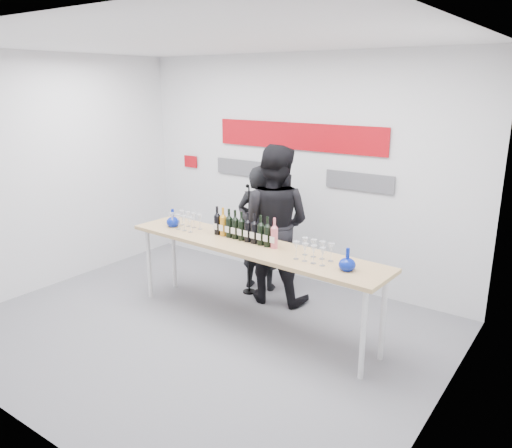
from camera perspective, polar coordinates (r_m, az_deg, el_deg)
name	(u,v)px	position (r m, az deg, el deg)	size (l,w,h in m)	color
ground	(201,330)	(5.64, -6.28, -11.97)	(5.00, 5.00, 0.00)	slate
back_wall	(298,170)	(6.71, 4.78, 6.15)	(5.00, 0.04, 3.00)	silver
signage	(293,147)	(6.66, 4.29, 8.77)	(3.38, 0.02, 0.79)	#A5070F
tasting_table	(251,251)	(5.40, -0.62, -3.07)	(3.17, 0.79, 0.94)	tan
wine_bottles	(245,226)	(5.46, -1.32, -0.28)	(0.89, 0.12, 0.33)	black
decanter_left	(173,218)	(6.11, -9.49, 0.71)	(0.16, 0.16, 0.21)	#071C91
decanter_right	(347,259)	(4.70, 10.40, -3.97)	(0.16, 0.16, 0.21)	#071C91
glasses_left	(186,221)	(6.00, -8.00, 0.34)	(0.37, 0.24, 0.18)	silver
glasses_right	(314,251)	(4.92, 6.59, -3.11)	(0.37, 0.24, 0.18)	silver
presenter_left	(260,228)	(6.42, 0.41, -0.50)	(0.60, 0.39, 1.63)	black
presenter_right	(274,224)	(6.04, 2.02, -0.06)	(0.94, 0.73, 1.94)	black
mic_stand	(249,261)	(6.37, -0.80, -4.21)	(0.17, 0.17, 1.43)	black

